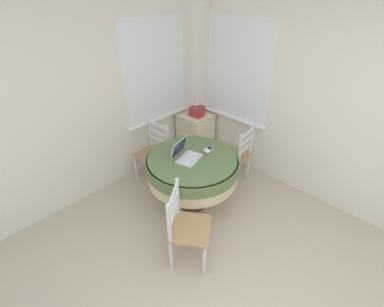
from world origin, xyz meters
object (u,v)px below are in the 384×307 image
Objects in this scene: dining_chair_near_back_window at (154,153)px; dining_chair_camera_near at (187,227)px; cell_phone at (209,148)px; storage_box at (197,111)px; corner_cabinet at (196,134)px; book_on_cabinet at (196,115)px; laptop at (186,155)px; round_dining_table at (192,167)px; dining_chair_near_right_window at (236,156)px; computer_mouse at (207,151)px.

dining_chair_camera_near is at bearing -115.96° from dining_chair_near_back_window.
storage_box is at bearing 51.20° from cell_phone.
book_on_cabinet is (-0.05, -0.05, 0.38)m from corner_cabinet.
dining_chair_near_back_window is (0.10, 0.77, -0.37)m from laptop.
corner_cabinet is 3.49× the size of storage_box.
dining_chair_camera_near is 2.17m from corner_cabinet.
storage_box is (0.72, 0.89, 0.03)m from cell_phone.
dining_chair_near_back_window reaches higher than round_dining_table.
round_dining_table is 0.84m from dining_chair_near_right_window.
cell_phone is 0.12× the size of dining_chair_near_back_window.
computer_mouse is 1.24m from storage_box.
book_on_cabinet is at bearing 1.90° from dining_chair_near_back_window.
dining_chair_camera_near reaches higher than storage_box.
book_on_cabinet reaches higher than corner_cabinet.
book_on_cabinet is (0.67, 0.86, -0.03)m from cell_phone.
dining_chair_near_right_window is at bearing -98.88° from book_on_cabinet.
laptop is at bearing -141.67° from corner_cabinet.
dining_chair_near_back_window is at bearing 101.24° from computer_mouse.
cell_phone is at bearing -71.91° from dining_chair_near_back_window.
dining_chair_near_back_window is 0.98m from book_on_cabinet.
round_dining_table is at bearing -92.06° from dining_chair_near_back_window.
cell_phone reaches higher than corner_cabinet.
cell_phone is 0.15× the size of corner_cabinet.
cell_phone is at bearing -2.49° from round_dining_table.
round_dining_table reaches higher than book_on_cabinet.
storage_box is 0.91× the size of book_on_cabinet.
laptop is at bearing 170.86° from cell_phone.
cell_phone is 0.62m from dining_chair_near_right_window.
computer_mouse is at bearing -157.88° from cell_phone.
laptop is (-0.07, 0.05, 0.19)m from round_dining_table.
storage_box is (1.09, 0.83, -0.02)m from laptop.
computer_mouse is 0.95m from dining_chair_near_back_window.
computer_mouse is at bearing -20.18° from laptop.
dining_chair_near_right_window is 1.50m from dining_chair_camera_near.
dining_chair_camera_near reaches higher than book_on_cabinet.
dining_chair_near_back_window reaches higher than corner_cabinet.
dining_chair_camera_near is (-0.55, -0.57, -0.37)m from laptop.
laptop is 3.66× the size of computer_mouse.
laptop is 1.64× the size of book_on_cabinet.
cell_phone reaches higher than book_on_cabinet.
laptop is at bearing 170.94° from dining_chair_near_right_window.
dining_chair_camera_near is 4.37× the size of storage_box.
corner_cabinet is at bearing 41.63° from round_dining_table.
storage_box is at bearing -85.57° from corner_cabinet.
laptop is 0.41× the size of dining_chair_near_back_window.
round_dining_table is at bearing 173.37° from dining_chair_near_right_window.
cell_phone is 1.10m from dining_chair_camera_near.
cell_phone reaches higher than round_dining_table.
dining_chair_near_back_window is at bearing 64.04° from dining_chair_camera_near.
book_on_cabinet is (0.77, 0.90, -0.05)m from computer_mouse.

